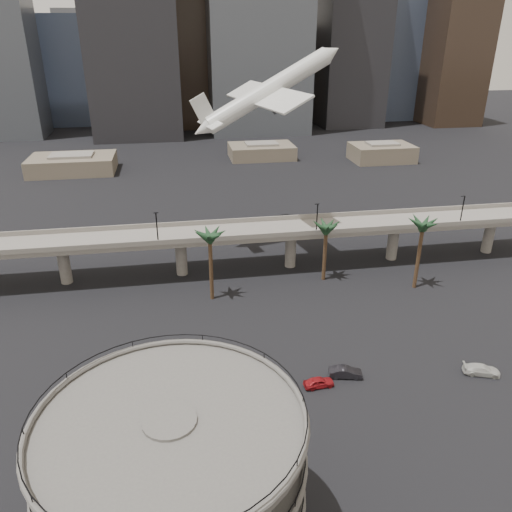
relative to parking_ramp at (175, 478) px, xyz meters
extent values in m
plane|color=black|center=(13.00, 4.00, -9.84)|extent=(700.00, 700.00, 0.00)
cylinder|color=#54514E|center=(0.00, 0.00, -1.84)|extent=(4.40, 4.40, 16.50)
cylinder|color=#54514E|center=(0.00, 0.00, -2.06)|extent=(22.00, 22.00, 0.45)
torus|color=#54514E|center=(0.00, 0.00, -1.59)|extent=(22.20, 22.20, 0.50)
torus|color=black|center=(0.00, 0.00, -0.79)|extent=(21.80, 21.80, 0.10)
cylinder|color=#54514E|center=(0.00, 0.00, 1.94)|extent=(22.00, 22.00, 0.45)
torus|color=#54514E|center=(0.00, 0.00, 2.41)|extent=(22.20, 22.20, 0.50)
torus|color=black|center=(0.00, 0.00, 3.21)|extent=(21.80, 21.80, 0.10)
cylinder|color=#54514E|center=(0.00, 0.00, 5.94)|extent=(22.00, 22.00, 0.45)
torus|color=#54514E|center=(0.00, 0.00, 6.41)|extent=(22.20, 22.20, 0.50)
torus|color=black|center=(0.00, 0.00, 7.21)|extent=(21.80, 21.80, 0.10)
cube|color=slate|center=(13.00, 59.00, -1.84)|extent=(130.00, 9.00, 0.90)
cube|color=slate|center=(13.00, 54.50, -0.94)|extent=(130.00, 0.30, 1.00)
cube|color=slate|center=(13.00, 63.50, -0.94)|extent=(130.00, 0.30, 1.00)
cylinder|color=slate|center=(-20.00, 59.00, -6.04)|extent=(2.20, 2.20, 8.00)
cylinder|color=slate|center=(2.00, 59.00, -6.04)|extent=(2.20, 2.20, 8.00)
cylinder|color=slate|center=(24.00, 59.00, -6.04)|extent=(2.20, 2.20, 8.00)
cylinder|color=slate|center=(46.00, 59.00, -6.04)|extent=(2.20, 2.20, 8.00)
cylinder|color=slate|center=(68.00, 59.00, -6.04)|extent=(2.20, 2.20, 8.00)
cylinder|color=black|center=(-2.00, 55.00, 1.66)|extent=(0.24, 0.24, 6.00)
cylinder|color=black|center=(28.00, 55.00, 1.66)|extent=(0.24, 0.24, 6.00)
cylinder|color=black|center=(58.00, 55.00, 1.66)|extent=(0.24, 0.24, 6.00)
cylinder|color=#4C3520|center=(7.00, 48.00, -3.76)|extent=(0.70, 0.70, 12.15)
ellipsoid|color=#18351D|center=(7.00, 48.00, 2.71)|extent=(4.40, 4.40, 2.00)
cylinder|color=#4C3520|center=(29.00, 52.00, -4.44)|extent=(0.70, 0.70, 10.80)
ellipsoid|color=#18351D|center=(29.00, 52.00, 1.36)|extent=(4.40, 4.40, 2.00)
cylinder|color=#4C3520|center=(45.00, 46.00, -3.54)|extent=(0.70, 0.70, 12.60)
ellipsoid|color=#18351D|center=(45.00, 46.00, 3.16)|extent=(4.40, 4.40, 2.00)
cube|color=brown|center=(-32.00, 144.00, -7.09)|extent=(28.00, 18.00, 5.50)
cube|color=slate|center=(-32.00, 144.00, -3.94)|extent=(14.00, 9.00, 0.80)
cube|color=brown|center=(35.00, 154.00, -7.34)|extent=(24.00, 16.00, 5.00)
cube|color=slate|center=(35.00, 154.00, -4.44)|extent=(12.00, 8.00, 0.80)
cube|color=brown|center=(78.00, 142.00, -6.84)|extent=(22.00, 15.00, 6.00)
cube|color=slate|center=(78.00, 142.00, -3.44)|extent=(11.00, 7.50, 0.80)
cube|color=#43484F|center=(-67.00, 214.00, 32.02)|extent=(26.00, 24.00, 83.72)
cube|color=#3C475E|center=(-42.00, 249.00, 15.92)|extent=(30.00, 30.00, 51.52)
cube|color=slate|center=(-42.00, 249.00, 42.88)|extent=(16.50, 16.50, 2.40)
cube|color=#30241B|center=(18.00, 229.00, 38.46)|extent=(28.00, 26.00, 96.60)
cube|color=#807158|center=(68.00, 244.00, 12.70)|extent=(24.00, 24.00, 45.08)
cube|color=slate|center=(68.00, 244.00, 36.44)|extent=(13.20, 13.20, 2.40)
cube|color=black|center=(91.00, 219.00, 41.15)|extent=(30.00, 28.00, 101.96)
cube|color=#3C475E|center=(118.00, 239.00, 27.73)|extent=(34.00, 30.00, 75.13)
cube|color=#30241B|center=(143.00, 214.00, 21.29)|extent=(26.00, 26.00, 62.25)
cube|color=#807158|center=(31.00, 264.00, 10.56)|extent=(22.00, 22.00, 40.78)
cube|color=slate|center=(31.00, 264.00, 32.15)|extent=(12.10, 12.10, 2.40)
cylinder|color=silver|center=(21.46, 71.33, 23.50)|extent=(27.15, 9.50, 15.66)
cone|color=silver|center=(35.18, 74.43, 30.35)|extent=(5.45, 4.60, 4.82)
cone|color=silver|center=(7.74, 68.23, 16.64)|extent=(5.19, 4.16, 4.45)
cube|color=silver|center=(20.83, 71.19, 22.51)|extent=(12.58, 30.88, 3.19)
cube|color=silver|center=(9.33, 68.59, 17.89)|extent=(4.46, 10.35, 1.29)
cube|color=silver|center=(8.13, 68.32, 20.43)|extent=(5.28, 1.52, 6.41)
cylinder|color=#222227|center=(20.66, 76.84, 21.46)|extent=(5.03, 3.01, 3.67)
cylinder|color=#222227|center=(23.10, 66.01, 21.46)|extent=(5.03, 3.01, 3.67)
imported|color=maroon|center=(19.16, 21.13, -9.13)|extent=(4.29, 2.01, 1.42)
imported|color=black|center=(23.43, 22.51, -9.07)|extent=(4.91, 2.57, 1.54)
imported|color=beige|center=(42.51, 19.95, -9.11)|extent=(5.42, 3.53, 1.46)
camera|label=1|loc=(1.69, -31.20, 34.41)|focal=35.00mm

